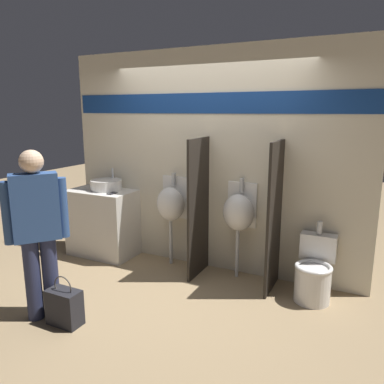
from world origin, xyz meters
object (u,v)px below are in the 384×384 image
Objects in this scene: urinal_far at (239,212)px; toilet at (314,274)px; shopping_bag at (64,307)px; cell_phone at (112,193)px; urinal_near_counter at (171,204)px; sink_basin at (106,185)px; person_in_vest at (37,228)px.

urinal_far is 1.48× the size of toilet.
shopping_bag is (-1.10, -1.71, -0.62)m from urinal_far.
urinal_near_counter reaches higher than cell_phone.
urinal_near_counter is (0.96, 0.08, -0.18)m from sink_basin.
person_in_vest reaches higher than toilet.
cell_phone reaches higher than shopping_bag.
cell_phone is 0.12× the size of urinal_near_counter.
urinal_near_counter is 1.00× the size of urinal_far.
shopping_bag is at bearing -64.63° from sink_basin.
cell_phone is 0.12× the size of urinal_far.
person_in_vest is at bearing -105.47° from urinal_near_counter.
shopping_bag is at bearing -122.70° from urinal_far.
shopping_bag is at bearing -69.42° from cell_phone.
sink_basin is 1.68m from person_in_vest.
urinal_far is at bearing 0.00° from urinal_near_counter.
toilet is (1.82, -0.17, -0.52)m from urinal_near_counter.
sink_basin is at bearing 143.91° from cell_phone.
urinal_near_counter is 1.83m from shopping_bag.
urinal_far is 2.12m from shopping_bag.
person_in_vest reaches higher than shopping_bag.
urinal_far is (0.91, 0.00, 0.00)m from urinal_near_counter.
sink_basin reaches higher than shopping_bag.
sink_basin is 2.86m from toilet.
urinal_far is 2.18m from person_in_vest.
sink_basin is 0.35× the size of urinal_far.
toilet reaches higher than shopping_bag.
sink_basin is 0.52× the size of toilet.
cell_phone is 0.78m from urinal_near_counter.
person_in_vest is at bearing 176.69° from shopping_bag.
person_in_vest reaches higher than cell_phone.
person_in_vest is at bearing -146.36° from toilet.
toilet is 2.81m from person_in_vest.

